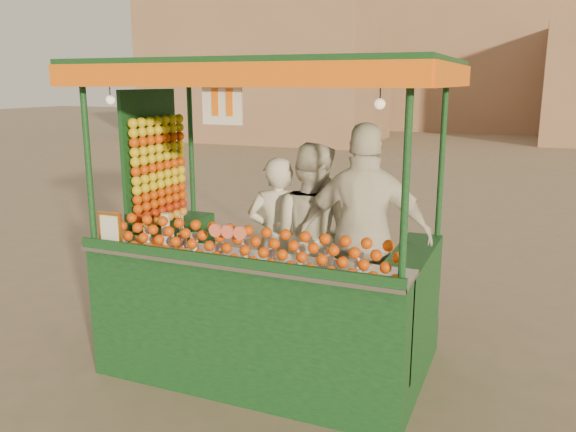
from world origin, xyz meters
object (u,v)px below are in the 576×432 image
at_px(vendor_right, 365,236).
at_px(juice_cart, 259,274).
at_px(vendor_middle, 311,236).
at_px(vendor_left, 278,239).

bearing_deg(vendor_right, juice_cart, 2.87).
xyz_separation_m(juice_cart, vendor_middle, (0.34, 0.42, 0.28)).
distance_m(vendor_left, vendor_right, 0.95).
relative_size(vendor_left, vendor_right, 0.82).
bearing_deg(vendor_middle, juice_cart, 58.62).
xyz_separation_m(juice_cart, vendor_left, (0.00, 0.42, 0.21)).
bearing_deg(juice_cart, vendor_left, 89.87).
bearing_deg(juice_cart, vendor_right, 13.65).
height_order(juice_cart, vendor_right, juice_cart).
bearing_deg(vendor_middle, vendor_right, 168.27).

